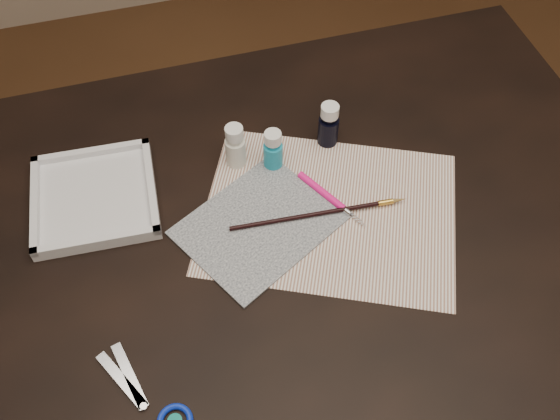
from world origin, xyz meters
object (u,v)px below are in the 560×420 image
object	(u,v)px
paper	(330,212)
paint_bottle_navy	(329,125)
canvas	(258,225)
paint_bottle_white	(235,146)
paint_bottle_cyan	(273,150)
palette_tray	(94,196)
scissors	(133,400)

from	to	relation	value
paper	paint_bottle_navy	xyz separation A→B (m)	(0.05, 0.16, 0.04)
canvas	paint_bottle_white	world-z (taller)	paint_bottle_white
paint_bottle_cyan	palette_tray	world-z (taller)	paint_bottle_cyan
paint_bottle_navy	canvas	bearing A→B (deg)	-138.86
canvas	paint_bottle_cyan	distance (m)	0.14
paper	canvas	world-z (taller)	canvas
paint_bottle_cyan	scissors	xyz separation A→B (m)	(-0.31, -0.36, -0.04)
palette_tray	canvas	bearing A→B (deg)	-26.68
scissors	paint_bottle_white	bearing A→B (deg)	-60.27
paint_bottle_navy	palette_tray	world-z (taller)	paint_bottle_navy
paint_bottle_navy	palette_tray	xyz separation A→B (m)	(-0.43, -0.02, -0.03)
paper	canvas	distance (m)	0.13
paint_bottle_white	paint_bottle_cyan	distance (m)	0.07
paint_bottle_cyan	palette_tray	xyz separation A→B (m)	(-0.32, 0.01, -0.03)
paper	paint_bottle_white	size ratio (longest dim) A/B	4.77
paper	paint_bottle_cyan	world-z (taller)	paint_bottle_cyan
canvas	scissors	world-z (taller)	scissors
paint_bottle_white	palette_tray	xyz separation A→B (m)	(-0.26, -0.02, -0.03)
canvas	paper	bearing A→B (deg)	-2.79
paint_bottle_cyan	paint_bottle_navy	xyz separation A→B (m)	(0.11, 0.03, 0.00)
paint_bottle_white	paint_bottle_cyan	world-z (taller)	paint_bottle_white
scissors	paper	bearing A→B (deg)	-85.86
paint_bottle_cyan	scissors	size ratio (longest dim) A/B	0.43
paper	palette_tray	xyz separation A→B (m)	(-0.38, 0.14, 0.01)
paper	paint_bottle_white	xyz separation A→B (m)	(-0.13, 0.15, 0.04)
paper	scissors	xyz separation A→B (m)	(-0.37, -0.24, 0.00)
canvas	palette_tray	world-z (taller)	palette_tray
canvas	scissors	bearing A→B (deg)	-135.49
canvas	palette_tray	size ratio (longest dim) A/B	1.17
paint_bottle_white	palette_tray	size ratio (longest dim) A/B	0.43
paint_bottle_white	scissors	size ratio (longest dim) A/B	0.45
canvas	paint_bottle_white	xyz separation A→B (m)	(-0.00, 0.15, 0.04)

